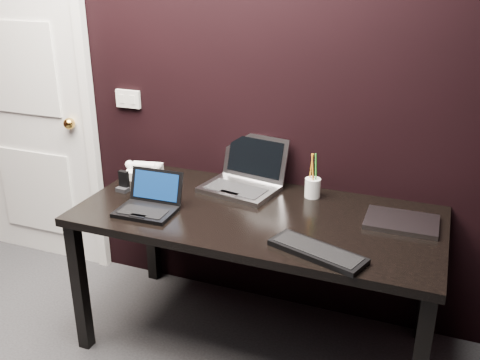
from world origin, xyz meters
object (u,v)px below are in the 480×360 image
at_px(desk_phone, 144,171).
at_px(door, 26,101).
at_px(desk, 257,227).
at_px(closed_laptop, 402,222).
at_px(silver_laptop, 244,180).
at_px(pen_cup, 313,187).
at_px(mobile_phone, 124,184).
at_px(netbook, 149,204).
at_px(ext_keyboard, 317,251).

bearing_deg(desk_phone, door, 169.25).
distance_m(desk, closed_laptop, 0.66).
bearing_deg(silver_laptop, pen_cup, 4.20).
xyz_separation_m(desk, closed_laptop, (0.64, 0.12, 0.09)).
relative_size(desk, pen_cup, 7.39).
bearing_deg(silver_laptop, desk_phone, -175.24).
distance_m(door, mobile_phone, 1.03).
bearing_deg(silver_laptop, mobile_phone, -156.07).
height_order(desk_phone, pen_cup, pen_cup).
distance_m(desk, netbook, 0.53).
relative_size(desk_phone, pen_cup, 0.93).
xyz_separation_m(closed_laptop, mobile_phone, (-1.37, -0.13, 0.03)).
xyz_separation_m(silver_laptop, desk_phone, (-0.56, -0.05, -0.01)).
xyz_separation_m(ext_keyboard, closed_laptop, (0.29, 0.40, -0.00)).
bearing_deg(netbook, desk_phone, 123.33).
xyz_separation_m(netbook, closed_laptop, (1.13, 0.29, -0.02)).
xyz_separation_m(door, silver_laptop, (1.48, -0.13, -0.26)).
relative_size(closed_laptop, desk_phone, 1.51).
height_order(door, mobile_phone, door).
distance_m(desk_phone, mobile_phone, 0.20).
xyz_separation_m(netbook, silver_laptop, (0.32, 0.42, 0.01)).
relative_size(desk, closed_laptop, 5.28).
bearing_deg(silver_laptop, door, 175.08).
bearing_deg(ext_keyboard, door, 161.89).
xyz_separation_m(door, desk, (1.65, -0.38, -0.38)).
relative_size(ext_keyboard, mobile_phone, 4.00).
height_order(silver_laptop, pen_cup, silver_laptop).
bearing_deg(door, desk, -12.82).
distance_m(door, silver_laptop, 1.51).
bearing_deg(desk, ext_keyboard, -38.28).
relative_size(ext_keyboard, desk_phone, 1.99).
height_order(door, netbook, door).
bearing_deg(silver_laptop, ext_keyboard, -45.38).
xyz_separation_m(desk, desk_phone, (-0.73, 0.20, 0.12)).
bearing_deg(door, mobile_phone, -22.39).
bearing_deg(mobile_phone, pen_cup, 16.68).
xyz_separation_m(desk_phone, pen_cup, (0.92, 0.07, 0.02)).
bearing_deg(ext_keyboard, pen_cup, 106.17).
xyz_separation_m(door, ext_keyboard, (2.00, -0.66, -0.29)).
relative_size(closed_laptop, pen_cup, 1.40).
height_order(silver_laptop, ext_keyboard, silver_laptop).
height_order(desk, ext_keyboard, ext_keyboard).
bearing_deg(desk_phone, desk, -15.38).
distance_m(silver_laptop, mobile_phone, 0.62).
bearing_deg(desk, door, 167.18).
relative_size(silver_laptop, closed_laptop, 1.31).
xyz_separation_m(netbook, ext_keyboard, (0.84, -0.11, -0.02)).
bearing_deg(door, pen_cup, -3.14).
relative_size(silver_laptop, pen_cup, 1.84).
relative_size(desk, netbook, 6.13).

